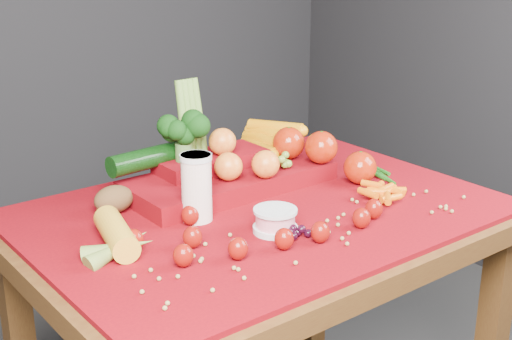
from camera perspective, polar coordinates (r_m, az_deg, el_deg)
table at (r=1.69m, az=0.42°, el=-6.45°), size 1.10×0.80×0.75m
red_cloth at (r=1.64m, az=0.43°, el=-3.28°), size 1.05×0.75×0.01m
milk_glass at (r=1.56m, az=-4.78°, el=-1.22°), size 0.07×0.07×0.15m
yogurt_bowl at (r=1.51m, az=1.55°, el=-3.99°), size 0.10×0.10×0.05m
strawberry_scatter at (r=1.46m, az=-0.05°, el=-4.88°), size 0.54×0.28×0.05m
dark_grape_cluster at (r=1.49m, az=3.29°, el=-4.91°), size 0.06×0.05×0.03m
soybean_scatter at (r=1.50m, az=5.18°, el=-5.18°), size 0.84×0.24×0.01m
corn_ear at (r=1.44m, az=-11.01°, el=-5.81°), size 0.22×0.25×0.06m
potato at (r=1.64m, az=-11.31°, el=-2.32°), size 0.09×0.07×0.06m
baby_carrot_pile at (r=1.72m, az=10.23°, el=-1.77°), size 0.18×0.17×0.03m
green_bean_pile at (r=1.89m, az=9.98°, el=-0.24°), size 0.14×0.12×0.01m
produce_mound at (r=1.76m, az=-1.38°, el=0.54°), size 0.60×0.36×0.27m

